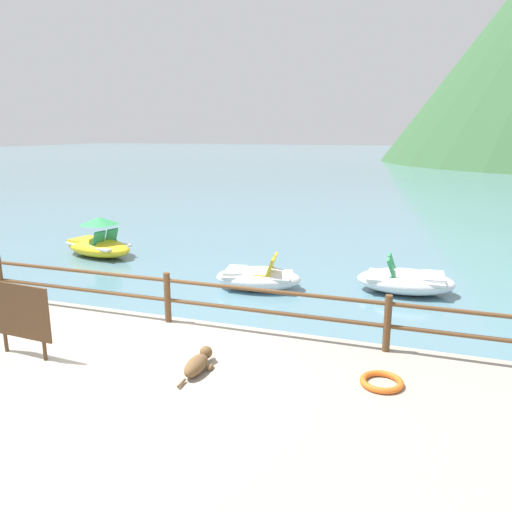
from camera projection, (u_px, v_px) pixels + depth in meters
The scene contains 9 objects.
ground_plane at pixel (379, 176), 44.80m from camera, with size 200.00×200.00×0.00m, color slate.
promenade_dock at pixel (17, 445), 6.05m from camera, with size 28.00×8.00×0.40m, color #A39989.
dock_railing at pixel (167, 292), 9.30m from camera, with size 23.92×0.12×0.95m.
sign_board at pixel (21, 312), 7.83m from camera, with size 1.18×0.13×1.19m.
dog_resting at pixel (198, 363), 7.47m from camera, with size 0.40×1.08×0.26m.
life_ring at pixel (382, 382), 7.08m from camera, with size 0.61×0.61×0.09m, color orange.
pedal_boat_0 at pixel (406, 281), 12.34m from camera, with size 2.37×1.41×0.90m.
pedal_boat_1 at pixel (258, 278), 12.66m from camera, with size 2.31×1.53×0.87m.
pedal_boat_2 at pixel (98, 243), 15.96m from camera, with size 2.77×1.83×1.26m.
Camera 1 is at (4.46, -6.29, 3.87)m, focal length 35.38 mm.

